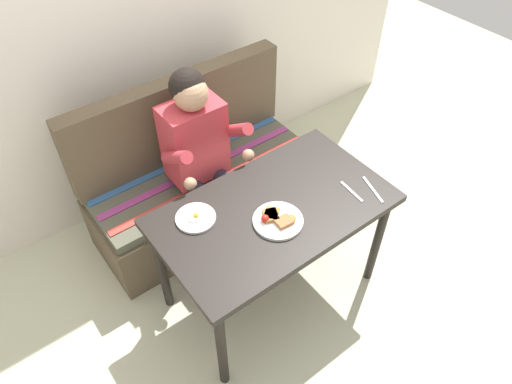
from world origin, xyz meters
name	(u,v)px	position (x,y,z in m)	size (l,w,h in m)	color
ground_plane	(271,289)	(0.00, 0.00, 0.00)	(8.00, 8.00, 0.00)	beige
back_wall	(137,8)	(0.00, 1.27, 1.30)	(4.40, 0.10, 2.60)	silver
table	(274,218)	(0.00, 0.00, 0.65)	(1.20, 0.70, 0.73)	black
couch	(199,181)	(0.00, 0.76, 0.33)	(1.44, 0.56, 1.00)	brown
person	(201,150)	(-0.06, 0.59, 0.74)	(0.45, 0.61, 1.21)	#BF353E
plate_breakfast	(277,220)	(-0.05, -0.08, 0.74)	(0.25, 0.25, 0.05)	white
plate_eggs	(196,218)	(-0.35, 0.17, 0.74)	(0.20, 0.20, 0.04)	white
fork	(352,192)	(0.39, -0.16, 0.73)	(0.01, 0.17, 0.01)	silver
knife	(373,189)	(0.49, -0.21, 0.73)	(0.01, 0.20, 0.01)	silver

